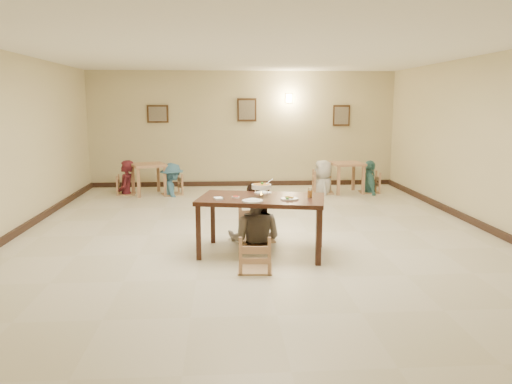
{
  "coord_description": "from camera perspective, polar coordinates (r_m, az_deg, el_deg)",
  "views": [
    {
      "loc": [
        -0.54,
        -8.16,
        2.16
      ],
      "look_at": [
        -0.02,
        -0.36,
        0.77
      ],
      "focal_mm": 35.0,
      "sensor_mm": 36.0,
      "label": 1
    }
  ],
  "objects": [
    {
      "name": "baseboard_right",
      "position": [
        9.56,
        24.49,
        -3.55
      ],
      "size": [
        0.06,
        10.0,
        0.12
      ],
      "primitive_type": "cube",
      "color": "black",
      "rests_on": "floor"
    },
    {
      "name": "main_diner",
      "position": [
        7.79,
        -0.14,
        1.05
      ],
      "size": [
        1.08,
        0.94,
        1.88
      ],
      "primitive_type": "imported",
      "rotation": [
        0.0,
        0.0,
        2.85
      ],
      "color": "gray",
      "rests_on": "floor"
    },
    {
      "name": "drink_glass",
      "position": [
        7.17,
        6.17,
        -0.14
      ],
      "size": [
        0.07,
        0.07,
        0.14
      ],
      "color": "white",
      "rests_on": "main_table"
    },
    {
      "name": "baseboard_back",
      "position": [
        13.31,
        -1.46,
        0.98
      ],
      "size": [
        8.0,
        0.06,
        0.12
      ],
      "primitive_type": "cube",
      "color": "black",
      "rests_on": "floor"
    },
    {
      "name": "rice_plate_far",
      "position": [
        7.46,
        0.79,
        -0.07
      ],
      "size": [
        0.26,
        0.26,
        0.06
      ],
      "color": "white",
      "rests_on": "main_table"
    },
    {
      "name": "chili_dish",
      "position": [
        7.13,
        -2.34,
        -0.57
      ],
      "size": [
        0.11,
        0.11,
        0.02
      ],
      "color": "white",
      "rests_on": "main_table"
    },
    {
      "name": "curry_warmer",
      "position": [
        7.17,
        0.63,
        0.62
      ],
      "size": [
        0.32,
        0.28,
        0.26
      ],
      "color": "silver",
      "rests_on": "main_table"
    },
    {
      "name": "bg_chair_lr",
      "position": [
        12.1,
        -9.61,
        1.93
      ],
      "size": [
        0.45,
        0.45,
        0.96
      ],
      "rotation": [
        0.0,
        0.0,
        -1.24
      ],
      "color": "tan",
      "rests_on": "floor"
    },
    {
      "name": "main_table",
      "position": [
        7.18,
        0.66,
        -1.24
      ],
      "size": [
        1.95,
        1.35,
        0.83
      ],
      "rotation": [
        0.0,
        0.0,
        -0.21
      ],
      "color": "#391C13",
      "rests_on": "floor"
    },
    {
      "name": "wall_back",
      "position": [
        13.19,
        -1.49,
        7.19
      ],
      "size": [
        10.0,
        0.0,
        10.0
      ],
      "primitive_type": "plane",
      "rotation": [
        1.57,
        0.0,
        0.0
      ],
      "color": "beige",
      "rests_on": "floor"
    },
    {
      "name": "baseboard_left",
      "position": [
        9.1,
        -25.93,
        -4.31
      ],
      "size": [
        0.06,
        10.0,
        0.12
      ],
      "primitive_type": "cube",
      "color": "black",
      "rests_on": "floor"
    },
    {
      "name": "picture_c",
      "position": [
        13.49,
        9.73,
        8.6
      ],
      "size": [
        0.45,
        0.04,
        0.55
      ],
      "color": "#392314",
      "rests_on": "wall_back"
    },
    {
      "name": "floor",
      "position": [
        8.46,
        -0.04,
        -4.72
      ],
      "size": [
        10.0,
        10.0,
        0.0
      ],
      "primitive_type": "plane",
      "color": "beige",
      "rests_on": "ground"
    },
    {
      "name": "bg_chair_rr",
      "position": [
        12.52,
        12.87,
        2.13
      ],
      "size": [
        0.46,
        0.46,
        0.98
      ],
      "rotation": [
        0.0,
        0.0,
        -1.64
      ],
      "color": "tan",
      "rests_on": "floor"
    },
    {
      "name": "wall_sconce",
      "position": [
        13.24,
        3.79,
        10.65
      ],
      "size": [
        0.16,
        0.05,
        0.22
      ],
      "primitive_type": "cube",
      "color": "#FFD88C",
      "rests_on": "wall_back"
    },
    {
      "name": "rice_plate_near",
      "position": [
        6.83,
        -0.39,
        -1.0
      ],
      "size": [
        0.29,
        0.29,
        0.07
      ],
      "color": "white",
      "rests_on": "main_table"
    },
    {
      "name": "picture_b",
      "position": [
        13.14,
        -1.05,
        9.36
      ],
      "size": [
        0.5,
        0.04,
        0.6
      ],
      "color": "#392314",
      "rests_on": "wall_back"
    },
    {
      "name": "bg_table_left",
      "position": [
        12.21,
        -12.19,
        2.54
      ],
      "size": [
        0.97,
        0.97,
        0.75
      ],
      "rotation": [
        0.0,
        0.0,
        0.38
      ],
      "color": "tan",
      "rests_on": "floor"
    },
    {
      "name": "bg_diner_a",
      "position": [
        12.33,
        -14.74,
        3.52
      ],
      "size": [
        0.43,
        0.62,
        1.65
      ],
      "primitive_type": "imported",
      "rotation": [
        0.0,
        0.0,
        4.76
      ],
      "color": "#561922",
      "rests_on": "floor"
    },
    {
      "name": "bg_diner_d",
      "position": [
        12.48,
        12.92,
        3.55
      ],
      "size": [
        0.41,
        0.95,
        1.6
      ],
      "primitive_type": "imported",
      "rotation": [
        0.0,
        0.0,
        1.55
      ],
      "color": "teal",
      "rests_on": "floor"
    },
    {
      "name": "bg_diner_c",
      "position": [
        12.22,
        7.74,
        3.63
      ],
      "size": [
        0.54,
        0.81,
        1.62
      ],
      "primitive_type": "imported",
      "rotation": [
        0.0,
        0.0,
        4.68
      ],
      "color": "silver",
      "rests_on": "floor"
    },
    {
      "name": "picture_a",
      "position": [
        13.23,
        -11.17,
        8.75
      ],
      "size": [
        0.55,
        0.04,
        0.45
      ],
      "color": "#392314",
      "rests_on": "wall_back"
    },
    {
      "name": "napkin_cutlery",
      "position": [
        7.02,
        -4.31,
        -0.74
      ],
      "size": [
        0.16,
        0.23,
        0.03
      ],
      "color": "white",
      "rests_on": "main_table"
    },
    {
      "name": "wall_front",
      "position": [
        3.28,
        5.76,
        -1.59
      ],
      "size": [
        10.0,
        0.0,
        10.0
      ],
      "primitive_type": "plane",
      "rotation": [
        -1.57,
        0.0,
        0.0
      ],
      "color": "beige",
      "rests_on": "floor"
    },
    {
      "name": "ceiling",
      "position": [
        8.22,
        -0.04,
        15.93
      ],
      "size": [
        10.0,
        10.0,
        0.0
      ],
      "primitive_type": "plane",
      "color": "white",
      "rests_on": "wall_back"
    },
    {
      "name": "wall_left",
      "position": [
        8.89,
        -26.82,
        4.73
      ],
      "size": [
        0.0,
        10.0,
        10.0
      ],
      "primitive_type": "plane",
      "rotation": [
        1.57,
        0.0,
        1.57
      ],
      "color": "beige",
      "rests_on": "floor"
    },
    {
      "name": "bg_chair_rl",
      "position": [
        12.26,
        7.71,
        2.29
      ],
      "size": [
        0.49,
        0.49,
        1.05
      ],
      "rotation": [
        0.0,
        0.0,
        1.5
      ],
      "color": "tan",
      "rests_on": "floor"
    },
    {
      "name": "wall_right",
      "position": [
        9.37,
        25.29,
        5.07
      ],
      "size": [
        0.0,
        10.0,
        10.0
      ],
      "primitive_type": "plane",
      "rotation": [
        1.57,
        0.0,
        -1.57
      ],
      "color": "beige",
      "rests_on": "floor"
    },
    {
      "name": "bg_table_right",
      "position": [
        12.39,
        10.3,
        2.71
      ],
      "size": [
        0.83,
        0.83,
        0.75
      ],
      "rotation": [
        0.0,
        0.0,
        0.13
      ],
      "color": "tan",
      "rests_on": "floor"
    },
    {
      "name": "chair_far",
      "position": [
        7.93,
        0.03,
        -1.71
      ],
      "size": [
        0.51,
        0.51,
        1.09
      ],
      "rotation": [
        0.0,
        0.0,
        0.19
      ],
      "color": "tan",
      "rests_on": "floor"
    },
    {
      "name": "fried_plate",
      "position": [
        6.99,
        3.84,
        -0.74
      ],
      "size": [
        0.25,
        0.25,
        0.06
      ],
      "color": "white",
      "rests_on": "main_table"
    },
    {
      "name": "chair_near",
      "position": [
        6.5,
        -0.1,
        -5.02
      ],
      "size": [
        0.44,
        0.44,
        0.94
      ],
      "rotation": [
        0.0,
        0.0,
        3.07
      ],
      "color": "tan",
      "rests_on": "floor"
    },
    {
      "name": "bg_chair_ll",
      "position": [
        12.38,
        -14.66,
        1.74
      ],
      "size": [
        0.41,
        0.41,
        0.88
      ],
      "rotation": [
        0.0,
        0.0,
        1.64
      ],
      "color": "tan",
      "rests_on": "floor"
    },
    {
      "name": "bg_diner_b",
      "position": [
        12.06,
        -9.65,
        3.27
      ],
      "size": [
        0.88,
        1.12,
        1.53
      ],
      "primitive_type": "imported",
      "rotation": [
        0.0,
        0.0,
        1.94
      ],
      "color": "teal",
      "rests_on": "floor"
    }
  ]
}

